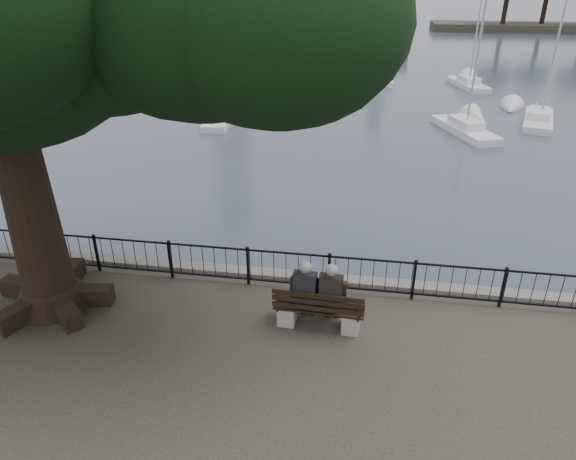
% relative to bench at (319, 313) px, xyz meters
% --- Properties ---
extents(harbor, '(260.00, 260.00, 1.20)m').
position_rel_bench_xyz_m(harbor, '(-0.91, 1.94, -0.86)').
color(harbor, '#615D56').
rests_on(harbor, ground).
extents(railing, '(22.06, 0.06, 1.00)m').
position_rel_bench_xyz_m(railing, '(-0.91, 1.44, 0.20)').
color(railing, black).
rests_on(railing, ground).
extents(bench, '(1.98, 0.67, 1.03)m').
position_rel_bench_xyz_m(bench, '(0.00, 0.00, 0.00)').
color(bench, gray).
rests_on(bench, ground).
extents(person_left, '(0.49, 0.82, 1.64)m').
position_rel_bench_xyz_m(person_left, '(-0.30, 0.13, 0.39)').
color(person_left, black).
rests_on(person_left, ground).
extents(person_right, '(0.49, 0.82, 1.64)m').
position_rel_bench_xyz_m(person_right, '(0.25, 0.10, 0.39)').
color(person_right, black).
rests_on(person_right, ground).
extents(lion_monument, '(5.87, 5.87, 8.70)m').
position_rel_bench_xyz_m(lion_monument, '(1.09, 48.87, 0.81)').
color(lion_monument, '#615D56').
rests_on(lion_monument, ground).
extents(sailboat_a, '(1.86, 4.98, 9.57)m').
position_rel_bench_xyz_m(sailboat_a, '(-8.07, 19.97, -1.06)').
color(sailboat_a, white).
rests_on(sailboat_a, ground).
extents(sailboat_c, '(3.31, 5.53, 9.69)m').
position_rel_bench_xyz_m(sailboat_c, '(5.98, 19.93, -1.07)').
color(sailboat_c, white).
rests_on(sailboat_c, ground).
extents(sailboat_d, '(2.92, 5.65, 9.30)m').
position_rel_bench_xyz_m(sailboat_d, '(10.53, 22.74, -1.08)').
color(sailboat_d, white).
rests_on(sailboat_d, ground).
extents(sailboat_f, '(1.39, 4.77, 10.33)m').
position_rel_bench_xyz_m(sailboat_f, '(1.59, 34.27, -1.04)').
color(sailboat_f, white).
rests_on(sailboat_f, ground).
extents(sailboat_g, '(2.74, 5.55, 10.89)m').
position_rel_bench_xyz_m(sailboat_g, '(8.04, 33.21, -1.04)').
color(sailboat_g, white).
rests_on(sailboat_g, ground).
extents(sailboat_h, '(2.03, 4.99, 11.79)m').
position_rel_bench_xyz_m(sailboat_h, '(-4.61, 42.81, -1.00)').
color(sailboat_h, white).
rests_on(sailboat_h, ground).
extents(far_shore, '(30.00, 8.60, 9.18)m').
position_rel_bench_xyz_m(far_shore, '(24.63, 78.39, 2.64)').
color(far_shore, '#2B2822').
rests_on(far_shore, ground).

